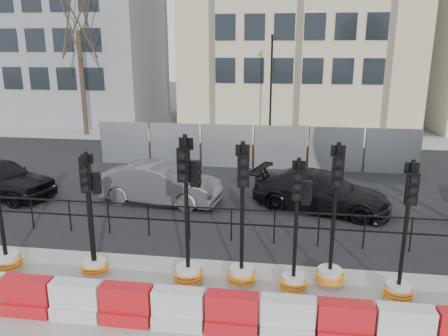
% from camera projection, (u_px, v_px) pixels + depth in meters
% --- Properties ---
extents(ground, '(120.00, 120.00, 0.00)m').
position_uv_depth(ground, '(225.00, 261.00, 11.19)').
color(ground, '#51514C').
rests_on(ground, ground).
extents(sidewalk_near, '(40.00, 6.00, 0.02)m').
position_uv_depth(sidewalk_near, '(204.00, 334.00, 8.33)').
color(sidewalk_near, gray).
rests_on(sidewalk_near, ground).
extents(road, '(40.00, 14.00, 0.03)m').
position_uv_depth(road, '(249.00, 181.00, 17.87)').
color(road, black).
rests_on(road, ground).
extents(sidewalk_far, '(40.00, 4.00, 0.02)m').
position_uv_depth(sidewalk_far, '(262.00, 138.00, 26.46)').
color(sidewalk_far, gray).
rests_on(sidewalk_far, ground).
extents(building_grey, '(11.00, 9.06, 14.00)m').
position_uv_depth(building_grey, '(79.00, 24.00, 32.22)').
color(building_grey, gray).
rests_on(building_grey, ground).
extents(kerb_railing, '(18.00, 0.04, 1.00)m').
position_uv_depth(kerb_railing, '(231.00, 219.00, 12.15)').
color(kerb_railing, black).
rests_on(kerb_railing, ground).
extents(heras_fencing, '(14.33, 1.72, 2.00)m').
position_uv_depth(heras_fencing, '(254.00, 150.00, 20.36)').
color(heras_fencing, '#94979C').
rests_on(heras_fencing, ground).
extents(lamp_post_far, '(0.12, 0.56, 6.00)m').
position_uv_depth(lamp_post_far, '(271.00, 86.00, 24.56)').
color(lamp_post_far, black).
rests_on(lamp_post_far, ground).
extents(tree_bare_far, '(2.00, 2.00, 9.00)m').
position_uv_depth(tree_bare_far, '(77.00, 24.00, 25.71)').
color(tree_bare_far, '#473828').
rests_on(tree_bare_far, ground).
extents(barrier_row, '(12.55, 0.50, 0.80)m').
position_uv_depth(barrier_row, '(205.00, 312.00, 8.42)').
color(barrier_row, red).
rests_on(barrier_row, ground).
extents(traffic_signal_a, '(0.72, 0.72, 3.65)m').
position_uv_depth(traffic_signal_a, '(3.00, 243.00, 10.51)').
color(traffic_signal_a, silver).
rests_on(traffic_signal_a, ground).
extents(traffic_signal_b, '(0.60, 0.60, 3.06)m').
position_uv_depth(traffic_signal_b, '(94.00, 247.00, 10.35)').
color(traffic_signal_b, silver).
rests_on(traffic_signal_b, ground).
extents(traffic_signal_c, '(0.59, 0.59, 2.99)m').
position_uv_depth(traffic_signal_c, '(92.00, 251.00, 10.38)').
color(traffic_signal_c, silver).
rests_on(traffic_signal_c, ground).
extents(traffic_signal_d, '(0.69, 0.69, 3.53)m').
position_uv_depth(traffic_signal_d, '(188.00, 251.00, 9.92)').
color(traffic_signal_d, silver).
rests_on(traffic_signal_d, ground).
extents(traffic_signal_e, '(0.67, 0.67, 3.38)m').
position_uv_depth(traffic_signal_e, '(242.00, 257.00, 9.93)').
color(traffic_signal_e, silver).
rests_on(traffic_signal_e, ground).
extents(traffic_signal_f, '(0.61, 0.61, 3.09)m').
position_uv_depth(traffic_signal_f, '(295.00, 261.00, 9.63)').
color(traffic_signal_f, silver).
rests_on(traffic_signal_f, ground).
extents(traffic_signal_g, '(0.66, 0.66, 3.37)m').
position_uv_depth(traffic_signal_g, '(331.00, 258.00, 9.90)').
color(traffic_signal_g, silver).
rests_on(traffic_signal_g, ground).
extents(traffic_signal_h, '(0.62, 0.62, 3.15)m').
position_uv_depth(traffic_signal_h, '(400.00, 273.00, 9.31)').
color(traffic_signal_h, silver).
rests_on(traffic_signal_h, ground).
extents(car_b, '(2.64, 4.68, 1.41)m').
position_uv_depth(car_b, '(160.00, 183.00, 15.28)').
color(car_b, '#4A4A4F').
rests_on(car_b, ground).
extents(car_c, '(4.43, 5.61, 1.32)m').
position_uv_depth(car_c, '(321.00, 191.00, 14.59)').
color(car_c, black).
rests_on(car_c, ground).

